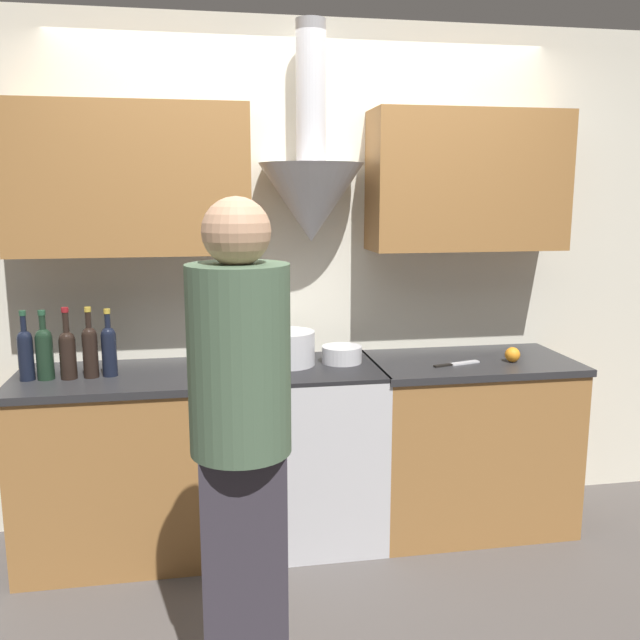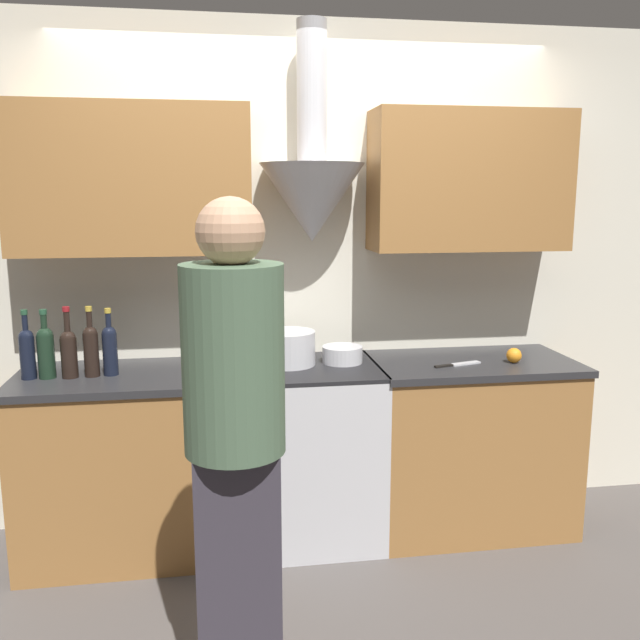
# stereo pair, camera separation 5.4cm
# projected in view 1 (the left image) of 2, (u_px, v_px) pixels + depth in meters

# --- Properties ---
(ground_plane) EXTENTS (12.00, 12.00, 0.00)m
(ground_plane) POSITION_uv_depth(u_px,v_px,m) (328.00, 567.00, 3.20)
(ground_plane) COLOR #4C4744
(wall_back) EXTENTS (8.40, 0.52, 2.60)m
(wall_back) POSITION_uv_depth(u_px,v_px,m) (304.00, 249.00, 3.51)
(wall_back) COLOR silver
(wall_back) RESTS_ON ground_plane
(counter_left) EXTENTS (1.14, 0.62, 0.90)m
(counter_left) POSITION_uv_depth(u_px,v_px,m) (141.00, 463.00, 3.29)
(counter_left) COLOR #9E6B38
(counter_left) RESTS_ON ground_plane
(counter_right) EXTENTS (1.03, 0.62, 0.90)m
(counter_right) POSITION_uv_depth(u_px,v_px,m) (468.00, 442.00, 3.57)
(counter_right) COLOR #9E6B38
(counter_right) RESTS_ON ground_plane
(stove_range) EXTENTS (0.61, 0.60, 0.90)m
(stove_range) POSITION_uv_depth(u_px,v_px,m) (317.00, 451.00, 3.43)
(stove_range) COLOR silver
(stove_range) RESTS_ON ground_plane
(wine_bottle_0) EXTENTS (0.07, 0.07, 0.32)m
(wine_bottle_0) POSITION_uv_depth(u_px,v_px,m) (26.00, 352.00, 3.07)
(wine_bottle_0) COLOR black
(wine_bottle_0) RESTS_ON counter_left
(wine_bottle_1) EXTENTS (0.08, 0.08, 0.32)m
(wine_bottle_1) POSITION_uv_depth(u_px,v_px,m) (44.00, 351.00, 3.09)
(wine_bottle_1) COLOR black
(wine_bottle_1) RESTS_ON counter_left
(wine_bottle_2) EXTENTS (0.07, 0.07, 0.33)m
(wine_bottle_2) POSITION_uv_depth(u_px,v_px,m) (68.00, 351.00, 3.10)
(wine_bottle_2) COLOR black
(wine_bottle_2) RESTS_ON counter_left
(wine_bottle_3) EXTENTS (0.07, 0.07, 0.33)m
(wine_bottle_3) POSITION_uv_depth(u_px,v_px,m) (90.00, 349.00, 3.12)
(wine_bottle_3) COLOR black
(wine_bottle_3) RESTS_ON counter_left
(wine_bottle_4) EXTENTS (0.07, 0.07, 0.32)m
(wine_bottle_4) POSITION_uv_depth(u_px,v_px,m) (109.00, 348.00, 3.15)
(wine_bottle_4) COLOR black
(wine_bottle_4) RESTS_ON counter_left
(stock_pot) EXTENTS (0.27, 0.27, 0.17)m
(stock_pot) POSITION_uv_depth(u_px,v_px,m) (287.00, 348.00, 3.36)
(stock_pot) COLOR silver
(stock_pot) RESTS_ON stove_range
(mixing_bowl) EXTENTS (0.20, 0.20, 0.08)m
(mixing_bowl) POSITION_uv_depth(u_px,v_px,m) (342.00, 354.00, 3.41)
(mixing_bowl) COLOR silver
(mixing_bowl) RESTS_ON stove_range
(orange_fruit) EXTENTS (0.08, 0.08, 0.08)m
(orange_fruit) POSITION_uv_depth(u_px,v_px,m) (512.00, 355.00, 3.42)
(orange_fruit) COLOR orange
(orange_fruit) RESTS_ON counter_right
(chefs_knife) EXTENTS (0.26, 0.10, 0.01)m
(chefs_knife) POSITION_uv_depth(u_px,v_px,m) (457.00, 364.00, 3.37)
(chefs_knife) COLOR silver
(chefs_knife) RESTS_ON counter_right
(person_foreground_left) EXTENTS (0.32, 0.32, 1.73)m
(person_foreground_left) POSITION_uv_depth(u_px,v_px,m) (241.00, 440.00, 2.16)
(person_foreground_left) COLOR #38333D
(person_foreground_left) RESTS_ON ground_plane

